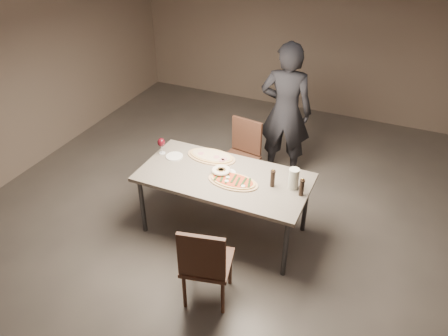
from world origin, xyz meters
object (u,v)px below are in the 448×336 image
at_px(bread_basket, 221,171).
at_px(carafe, 294,179).
at_px(chair_near, 205,262).
at_px(zucchini_pizza, 233,181).
at_px(chair_far, 242,151).
at_px(pepper_mill_left, 273,178).
at_px(ham_pizza, 211,156).
at_px(diner, 286,112).
at_px(dining_table, 224,180).

bearing_deg(bread_basket, carafe, 6.24).
height_order(bread_basket, chair_near, chair_near).
relative_size(zucchini_pizza, chair_far, 0.59).
bearing_deg(chair_near, pepper_mill_left, 62.94).
bearing_deg(ham_pizza, diner, 63.91).
xyz_separation_m(chair_far, diner, (0.38, 0.51, 0.40)).
xyz_separation_m(carafe, diner, (-0.50, 1.33, 0.04)).
bearing_deg(carafe, ham_pizza, 169.34).
distance_m(pepper_mill_left, chair_far, 1.16).
height_order(zucchini_pizza, pepper_mill_left, pepper_mill_left).
height_order(zucchini_pizza, chair_far, chair_far).
bearing_deg(chair_near, bread_basket, 93.62).
bearing_deg(zucchini_pizza, diner, 96.11).
height_order(bread_basket, diner, diner).
distance_m(dining_table, bread_basket, 0.11).
height_order(zucchini_pizza, ham_pizza, zucchini_pizza).
distance_m(bread_basket, pepper_mill_left, 0.56).
xyz_separation_m(dining_table, chair_far, (-0.16, 0.91, -0.18)).
height_order(carafe, diner, diner).
distance_m(ham_pizza, chair_near, 1.41).
bearing_deg(chair_far, dining_table, 108.25).
relative_size(chair_near, chair_far, 1.02).
bearing_deg(zucchini_pizza, bread_basket, 164.49).
xyz_separation_m(bread_basket, diner, (0.26, 1.41, 0.11)).
height_order(pepper_mill_left, chair_near, pepper_mill_left).
relative_size(dining_table, diner, 0.99).
xyz_separation_m(bread_basket, chair_near, (0.30, -1.01, -0.27)).
relative_size(pepper_mill_left, chair_far, 0.23).
bearing_deg(diner, bread_basket, 72.41).
bearing_deg(pepper_mill_left, diner, 102.20).
bearing_deg(bread_basket, zucchini_pizza, -25.05).
bearing_deg(bread_basket, ham_pizza, 131.78).
bearing_deg(pepper_mill_left, dining_table, -176.37).
xyz_separation_m(zucchini_pizza, bread_basket, (-0.17, 0.08, 0.03)).
height_order(ham_pizza, diner, diner).
relative_size(dining_table, bread_basket, 9.01).
bearing_deg(bread_basket, dining_table, -13.13).
xyz_separation_m(pepper_mill_left, chair_far, (-0.68, 0.88, -0.34)).
relative_size(carafe, diner, 0.12).
height_order(ham_pizza, bread_basket, bread_basket).
bearing_deg(carafe, dining_table, -172.76).
distance_m(ham_pizza, chair_far, 0.69).
height_order(ham_pizza, chair_near, chair_near).
bearing_deg(pepper_mill_left, carafe, 16.37).
bearing_deg(diner, chair_near, 83.68).
relative_size(chair_far, diner, 0.50).
height_order(carafe, chair_near, carafe).
distance_m(chair_near, diner, 2.45).
bearing_deg(carafe, diner, 110.59).
bearing_deg(diner, carafe, 103.39).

